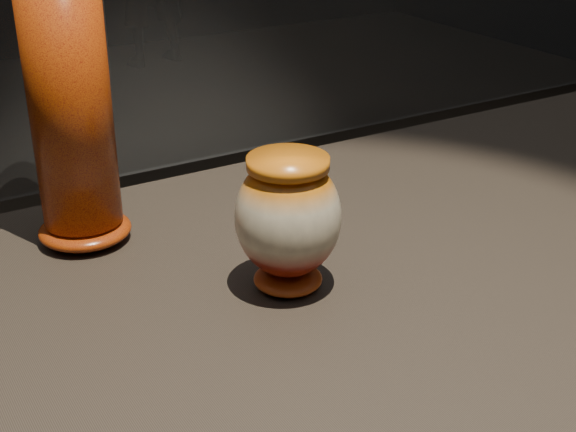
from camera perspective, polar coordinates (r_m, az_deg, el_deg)
name	(u,v)px	position (r m, az deg, el deg)	size (l,w,h in m)	color
main_vase	(288,218)	(0.93, 0.00, -0.17)	(0.13, 0.13, 0.17)	maroon
tall_vase	(70,105)	(1.04, -15.22, 7.59)	(0.12, 0.12, 0.39)	#AD430B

